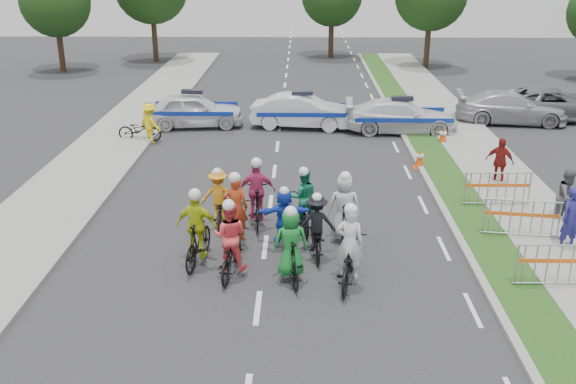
{
  "coord_description": "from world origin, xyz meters",
  "views": [
    {
      "loc": [
        0.89,
        -11.96,
        7.23
      ],
      "look_at": [
        0.57,
        4.13,
        1.1
      ],
      "focal_mm": 40.0,
      "sensor_mm": 36.0,
      "label": 1
    }
  ],
  "objects_px": {
    "rider_4": "(316,231)",
    "police_car_2": "(401,116)",
    "rider_6": "(236,221)",
    "parked_bike": "(140,130)",
    "rider_1": "(291,252)",
    "rider_8": "(303,206)",
    "police_car_1": "(302,111)",
    "cone_0": "(419,159)",
    "civilian_suv": "(551,104)",
    "police_car_0": "(193,110)",
    "rider_0": "(349,257)",
    "spectator_2": "(499,161)",
    "civilian_sedan": "(511,108)",
    "barrier_1": "(521,220)",
    "spectator_0": "(572,219)",
    "spectator_1": "(568,196)",
    "rider_5": "(284,221)",
    "rider_10": "(219,203)",
    "rider_2": "(230,246)",
    "rider_9": "(257,199)",
    "rider_3": "(198,235)",
    "rider_7": "(344,214)",
    "tree_0": "(55,2)",
    "barrier_0": "(559,267)",
    "barrier_2": "(497,190)",
    "cone_1": "(443,136)"
  },
  "relations": [
    {
      "from": "rider_0",
      "to": "spectator_2",
      "type": "height_order",
      "value": "rider_0"
    },
    {
      "from": "police_car_1",
      "to": "spectator_0",
      "type": "height_order",
      "value": "spectator_0"
    },
    {
      "from": "barrier_2",
      "to": "tree_0",
      "type": "xyz_separation_m",
      "value": [
        -20.7,
        22.19,
        3.63
      ]
    },
    {
      "from": "rider_3",
      "to": "rider_5",
      "type": "xyz_separation_m",
      "value": [
        2.07,
        0.98,
        -0.04
      ]
    },
    {
      "from": "police_car_2",
      "to": "spectator_0",
      "type": "distance_m",
      "value": 11.54
    },
    {
      "from": "civilian_suv",
      "to": "cone_1",
      "type": "xyz_separation_m",
      "value": [
        -5.61,
        -3.98,
        -0.39
      ]
    },
    {
      "from": "police_car_2",
      "to": "cone_1",
      "type": "xyz_separation_m",
      "value": [
        1.41,
        -1.77,
        -0.33
      ]
    },
    {
      "from": "rider_6",
      "to": "rider_9",
      "type": "xyz_separation_m",
      "value": [
        0.46,
        1.3,
        0.09
      ]
    },
    {
      "from": "civilian_sedan",
      "to": "parked_bike",
      "type": "distance_m",
      "value": 15.99
    },
    {
      "from": "rider_5",
      "to": "cone_1",
      "type": "bearing_deg",
      "value": -128.93
    },
    {
      "from": "rider_4",
      "to": "civilian_suv",
      "type": "bearing_deg",
      "value": -130.48
    },
    {
      "from": "rider_3",
      "to": "civilian_suv",
      "type": "relative_size",
      "value": 0.38
    },
    {
      "from": "police_car_1",
      "to": "civilian_sedan",
      "type": "distance_m",
      "value": 9.24
    },
    {
      "from": "police_car_2",
      "to": "barrier_1",
      "type": "bearing_deg",
      "value": -168.31
    },
    {
      "from": "rider_1",
      "to": "rider_8",
      "type": "xyz_separation_m",
      "value": [
        0.3,
        2.9,
        -0.05
      ]
    },
    {
      "from": "spectator_0",
      "to": "spectator_1",
      "type": "bearing_deg",
      "value": 55.04
    },
    {
      "from": "rider_1",
      "to": "police_car_1",
      "type": "bearing_deg",
      "value": -102.48
    },
    {
      "from": "police_car_2",
      "to": "rider_9",
      "type": "bearing_deg",
      "value": 154.34
    },
    {
      "from": "rider_4",
      "to": "police_car_2",
      "type": "height_order",
      "value": "rider_4"
    },
    {
      "from": "rider_5",
      "to": "rider_8",
      "type": "distance_m",
      "value": 1.21
    },
    {
      "from": "rider_3",
      "to": "barrier_1",
      "type": "xyz_separation_m",
      "value": [
        8.27,
        1.55,
        -0.2
      ]
    },
    {
      "from": "rider_7",
      "to": "civilian_suv",
      "type": "distance_m",
      "value": 16.46
    },
    {
      "from": "rider_6",
      "to": "parked_bike",
      "type": "bearing_deg",
      "value": -64.11
    },
    {
      "from": "barrier_0",
      "to": "cone_1",
      "type": "distance_m",
      "value": 11.52
    },
    {
      "from": "rider_4",
      "to": "cone_0",
      "type": "relative_size",
      "value": 2.45
    },
    {
      "from": "cone_1",
      "to": "tree_0",
      "type": "height_order",
      "value": "tree_0"
    },
    {
      "from": "rider_9",
      "to": "spectator_0",
      "type": "relative_size",
      "value": 1.17
    },
    {
      "from": "rider_3",
      "to": "spectator_0",
      "type": "relative_size",
      "value": 1.16
    },
    {
      "from": "rider_2",
      "to": "parked_bike",
      "type": "relative_size",
      "value": 1.11
    },
    {
      "from": "police_car_0",
      "to": "police_car_1",
      "type": "relative_size",
      "value": 0.99
    },
    {
      "from": "barrier_1",
      "to": "civilian_suv",
      "type": "bearing_deg",
      "value": 67.16
    },
    {
      "from": "rider_4",
      "to": "police_car_1",
      "type": "relative_size",
      "value": 0.4
    },
    {
      "from": "rider_5",
      "to": "barrier_0",
      "type": "xyz_separation_m",
      "value": [
        6.21,
        -2.1,
        -0.16
      ]
    },
    {
      "from": "police_car_1",
      "to": "cone_0",
      "type": "xyz_separation_m",
      "value": [
        4.11,
        -5.38,
        -0.37
      ]
    },
    {
      "from": "rider_7",
      "to": "civilian_sedan",
      "type": "bearing_deg",
      "value": -122.76
    },
    {
      "from": "cone_0",
      "to": "civilian_suv",
      "type": "bearing_deg",
      "value": 44.6
    },
    {
      "from": "civilian_suv",
      "to": "tree_0",
      "type": "height_order",
      "value": "tree_0"
    },
    {
      "from": "civilian_sedan",
      "to": "rider_3",
      "type": "bearing_deg",
      "value": 145.77
    },
    {
      "from": "rider_5",
      "to": "rider_10",
      "type": "relative_size",
      "value": 0.97
    },
    {
      "from": "tree_0",
      "to": "rider_6",
      "type": "bearing_deg",
      "value": -61.95
    },
    {
      "from": "barrier_0",
      "to": "police_car_2",
      "type": "bearing_deg",
      "value": 96.92
    },
    {
      "from": "civilian_sedan",
      "to": "barrier_1",
      "type": "distance_m",
      "value": 12.7
    },
    {
      "from": "rider_5",
      "to": "rider_10",
      "type": "height_order",
      "value": "rider_10"
    },
    {
      "from": "tree_0",
      "to": "rider_2",
      "type": "bearing_deg",
      "value": -63.36
    },
    {
      "from": "spectator_1",
      "to": "barrier_1",
      "type": "xyz_separation_m",
      "value": [
        -1.64,
        -1.18,
        -0.22
      ]
    },
    {
      "from": "rider_8",
      "to": "rider_10",
      "type": "relative_size",
      "value": 1.07
    },
    {
      "from": "rider_2",
      "to": "spectator_1",
      "type": "relative_size",
      "value": 1.25
    },
    {
      "from": "rider_2",
      "to": "police_car_0",
      "type": "bearing_deg",
      "value": -70.54
    },
    {
      "from": "rider_7",
      "to": "civilian_suv",
      "type": "height_order",
      "value": "rider_7"
    },
    {
      "from": "rider_6",
      "to": "barrier_1",
      "type": "distance_m",
      "value": 7.46
    }
  ]
}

